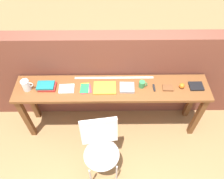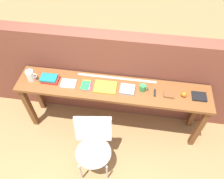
% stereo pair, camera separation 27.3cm
% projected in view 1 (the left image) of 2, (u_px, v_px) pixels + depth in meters
% --- Properties ---
extents(ground_plane, '(40.00, 40.00, 0.00)m').
position_uv_depth(ground_plane, '(112.00, 141.00, 3.26)').
color(ground_plane, '#9E7547').
extents(brick_wall_back, '(6.00, 0.20, 1.44)m').
position_uv_depth(brick_wall_back, '(112.00, 77.00, 3.12)').
color(brick_wall_back, brown).
rests_on(brick_wall_back, ground).
extents(sideboard, '(2.50, 0.44, 0.88)m').
position_uv_depth(sideboard, '(112.00, 94.00, 2.89)').
color(sideboard, brown).
rests_on(sideboard, ground).
extents(chair_white_moulded, '(0.50, 0.51, 0.89)m').
position_uv_depth(chair_white_moulded, '(101.00, 147.00, 2.64)').
color(chair_white_moulded, silver).
rests_on(chair_white_moulded, ground).
extents(pitcher_white, '(0.14, 0.10, 0.18)m').
position_uv_depth(pitcher_white, '(26.00, 85.00, 2.71)').
color(pitcher_white, white).
rests_on(pitcher_white, sideboard).
extents(book_stack_leftmost, '(0.23, 0.15, 0.06)m').
position_uv_depth(book_stack_leftmost, '(47.00, 86.00, 2.76)').
color(book_stack_leftmost, red).
rests_on(book_stack_leftmost, sideboard).
extents(magazine_cycling, '(0.20, 0.15, 0.02)m').
position_uv_depth(magazine_cycling, '(67.00, 89.00, 2.76)').
color(magazine_cycling, white).
rests_on(magazine_cycling, sideboard).
extents(pamphlet_pile_colourful, '(0.16, 0.19, 0.01)m').
position_uv_depth(pamphlet_pile_colourful, '(85.00, 88.00, 2.77)').
color(pamphlet_pile_colourful, '#E5334C').
rests_on(pamphlet_pile_colourful, sideboard).
extents(book_open_centre, '(0.29, 0.21, 0.02)m').
position_uv_depth(book_open_centre, '(105.00, 88.00, 2.76)').
color(book_open_centre, gold).
rests_on(book_open_centre, sideboard).
extents(book_grey_hardcover, '(0.19, 0.17, 0.03)m').
position_uv_depth(book_grey_hardcover, '(127.00, 88.00, 2.76)').
color(book_grey_hardcover, '#9E9EA3').
rests_on(book_grey_hardcover, sideboard).
extents(mug, '(0.11, 0.08, 0.09)m').
position_uv_depth(mug, '(142.00, 84.00, 2.76)').
color(mug, '#338C4C').
rests_on(mug, sideboard).
extents(multitool_folded, '(0.03, 0.11, 0.02)m').
position_uv_depth(multitool_folded, '(154.00, 88.00, 2.77)').
color(multitool_folded, black).
rests_on(multitool_folded, sideboard).
extents(leather_journal_brown, '(0.13, 0.11, 0.02)m').
position_uv_depth(leather_journal_brown, '(168.00, 88.00, 2.76)').
color(leather_journal_brown, brown).
rests_on(leather_journal_brown, sideboard).
extents(sports_ball_small, '(0.07, 0.07, 0.07)m').
position_uv_depth(sports_ball_small, '(182.00, 86.00, 2.76)').
color(sports_ball_small, orange).
rests_on(sports_ball_small, sideboard).
extents(book_repair_rightmost, '(0.18, 0.14, 0.02)m').
position_uv_depth(book_repair_rightmost, '(196.00, 86.00, 2.78)').
color(book_repair_rightmost, black).
rests_on(book_repair_rightmost, sideboard).
extents(ruler_metal_back_edge, '(1.04, 0.03, 0.00)m').
position_uv_depth(ruler_metal_back_edge, '(114.00, 78.00, 2.89)').
color(ruler_metal_back_edge, silver).
rests_on(ruler_metal_back_edge, sideboard).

